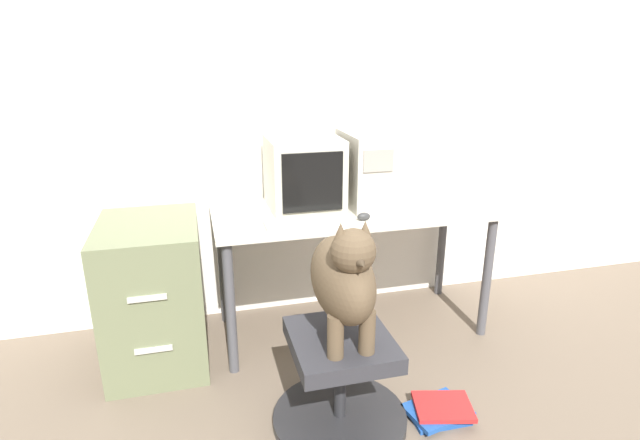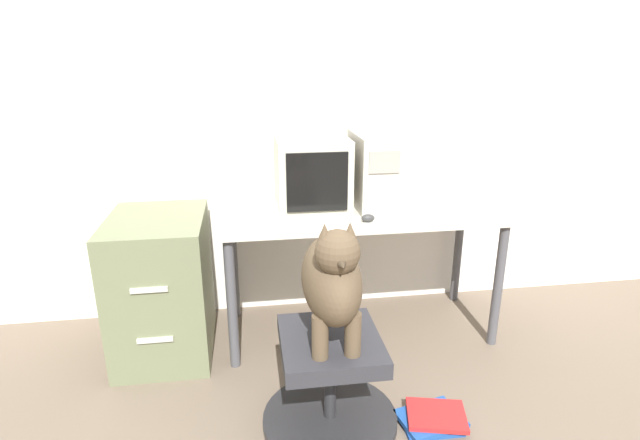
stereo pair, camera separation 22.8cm
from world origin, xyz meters
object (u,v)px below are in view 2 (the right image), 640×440
(office_chair, at_px, (330,384))
(dog, at_px, (332,278))
(filing_cabinet, at_px, (162,286))
(crt_monitor, at_px, (312,173))
(keyboard, at_px, (312,222))
(pc_tower, at_px, (373,170))
(book_stack_floor, at_px, (433,419))

(office_chair, distance_m, dog, 0.50)
(dog, relative_size, filing_cabinet, 0.72)
(crt_monitor, height_order, keyboard, crt_monitor)
(office_chair, distance_m, filing_cabinet, 1.05)
(pc_tower, bearing_deg, office_chair, -114.51)
(keyboard, bearing_deg, book_stack_floor, -54.69)
(book_stack_floor, bearing_deg, office_chair, 169.51)
(crt_monitor, bearing_deg, office_chair, -92.57)
(book_stack_floor, bearing_deg, filing_cabinet, 147.10)
(filing_cabinet, bearing_deg, pc_tower, 5.31)
(pc_tower, height_order, dog, pc_tower)
(filing_cabinet, xyz_separation_m, book_stack_floor, (1.20, -0.78, -0.34))
(dog, relative_size, book_stack_floor, 1.70)
(keyboard, distance_m, dog, 0.56)
(dog, xyz_separation_m, book_stack_floor, (0.43, -0.06, -0.67))
(crt_monitor, relative_size, pc_tower, 0.94)
(pc_tower, bearing_deg, keyboard, -143.66)
(crt_monitor, distance_m, pc_tower, 0.33)
(keyboard, relative_size, office_chair, 0.76)
(filing_cabinet, relative_size, book_stack_floor, 2.37)
(dog, height_order, filing_cabinet, dog)
(dog, bearing_deg, crt_monitor, 87.50)
(pc_tower, xyz_separation_m, book_stack_floor, (0.07, -0.88, -0.89))
(keyboard, relative_size, dog, 0.82)
(crt_monitor, relative_size, office_chair, 0.68)
(pc_tower, bearing_deg, filing_cabinet, -174.69)
(pc_tower, distance_m, filing_cabinet, 1.26)
(dog, height_order, book_stack_floor, dog)
(crt_monitor, xyz_separation_m, filing_cabinet, (-0.80, -0.12, -0.54))
(dog, xyz_separation_m, filing_cabinet, (-0.76, 0.72, -0.33))
(filing_cabinet, bearing_deg, keyboard, -12.06)
(crt_monitor, xyz_separation_m, keyboard, (-0.04, -0.28, -0.18))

